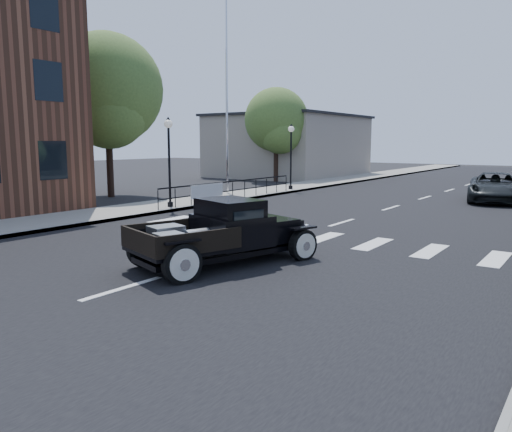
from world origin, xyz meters
The scene contains 14 objects.
ground centered at (0.00, 0.00, 0.00)m, with size 120.00×120.00×0.00m, color black.
road centered at (0.00, 15.00, 0.01)m, with size 14.00×80.00×0.02m, color black.
road_markings centered at (0.00, 10.00, 0.00)m, with size 12.00×60.00×0.06m, color silver, non-canonical shape.
sidewalk_left centered at (-8.50, 15.00, 0.07)m, with size 3.00×80.00×0.15m, color gray.
low_building_left centered at (-15.00, 28.00, 2.50)m, with size 10.00×12.00×5.00m, color gray.
railing centered at (-7.30, 10.00, 0.65)m, with size 0.08×10.00×1.00m, color black, non-canonical shape.
banner centered at (-7.22, 8.00, 0.45)m, with size 0.04×2.20×0.60m, color silver, non-canonical shape.
lamp_post_b centered at (-7.60, 6.00, 2.06)m, with size 0.36×0.36×3.81m, color black, non-canonical shape.
lamp_post_c centered at (-7.60, 16.00, 2.06)m, with size 0.36×0.36×3.81m, color black, non-canonical shape.
flagpole centered at (-9.20, 12.00, 6.27)m, with size 0.12×0.12×12.25m, color silver.
big_tree_near centered at (-14.00, 8.00, 4.27)m, with size 5.81×5.81×8.54m, color #456129, non-canonical shape.
big_tree_far centered at (-12.50, 22.00, 3.44)m, with size 4.68×4.68×6.88m, color #456129, non-canonical shape.
hotrod_pickup centered at (0.36, -0.26, 0.80)m, with size 2.15×4.61×1.60m, color black, non-canonical shape.
second_car centered at (3.30, 17.18, 0.71)m, with size 2.35×5.10×1.42m, color black.
Camera 1 is at (7.67, -9.32, 2.89)m, focal length 35.00 mm.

